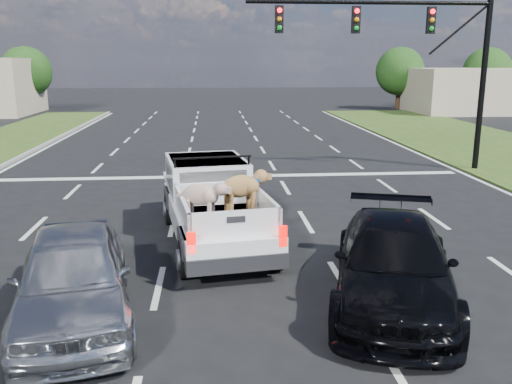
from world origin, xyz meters
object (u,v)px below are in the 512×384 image
black_coupe (393,263)px  traffic_signal (424,45)px  pickup_truck (213,202)px  silver_sedan (73,277)px

black_coupe → traffic_signal: bearing=83.9°
traffic_signal → pickup_truck: bearing=-135.1°
traffic_signal → silver_sedan: (-10.18, -11.72, -3.97)m
pickup_truck → silver_sedan: (-2.29, -3.87, -0.19)m
pickup_truck → traffic_signal: bearing=36.2°
traffic_signal → pickup_truck: size_ratio=1.62×
silver_sedan → black_coupe: silver_sedan is taller
pickup_truck → black_coupe: pickup_truck is taller
black_coupe → silver_sedan: bearing=-160.7°
traffic_signal → pickup_truck: 11.75m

